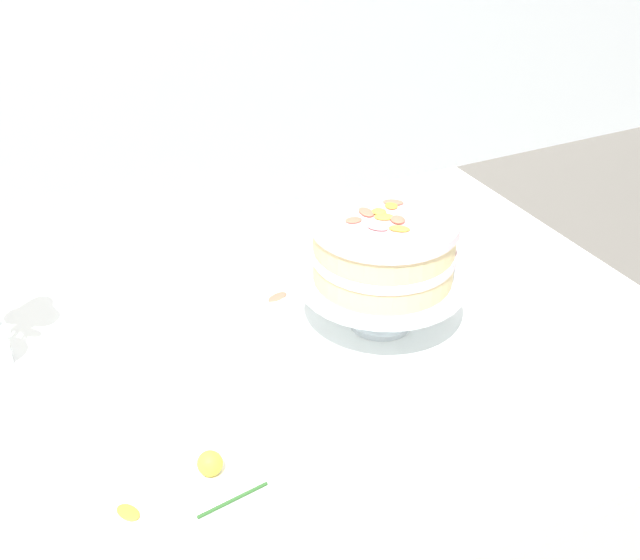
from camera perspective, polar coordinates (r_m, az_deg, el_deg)
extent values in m
cube|color=white|center=(1.37, -2.95, -5.47)|extent=(1.40, 1.00, 0.03)
cylinder|color=brown|center=(2.11, 8.00, -3.09)|extent=(0.06, 0.06, 0.71)
cube|color=white|center=(1.42, 4.31, -3.15)|extent=(0.35, 0.35, 0.00)
cylinder|color=silver|center=(1.42, 4.32, -2.93)|extent=(0.11, 0.11, 0.01)
cylinder|color=silver|center=(1.39, 4.39, -1.50)|extent=(0.03, 0.03, 0.07)
cylinder|color=silver|center=(1.37, 4.47, 0.02)|extent=(0.29, 0.29, 0.01)
cylinder|color=beige|center=(1.36, 4.51, 0.95)|extent=(0.24, 0.24, 0.04)
cylinder|color=beige|center=(1.34, 4.56, 1.98)|extent=(0.24, 0.24, 0.02)
cylinder|color=beige|center=(1.33, 4.61, 3.03)|extent=(0.24, 0.24, 0.04)
cylinder|color=beige|center=(1.31, 4.67, 4.12)|extent=(0.25, 0.25, 0.02)
ellipsoid|color=yellow|center=(1.27, 5.68, 3.68)|extent=(0.04, 0.04, 0.01)
ellipsoid|color=yellow|center=(1.32, 4.23, 4.89)|extent=(0.03, 0.03, 0.01)
ellipsoid|color=#E56B51|center=(1.29, 2.42, 4.28)|extent=(0.03, 0.02, 0.00)
ellipsoid|color=#E56B51|center=(1.36, 5.25, 5.55)|extent=(0.04, 0.04, 0.00)
ellipsoid|color=pink|center=(1.27, 4.10, 3.77)|extent=(0.04, 0.04, 0.01)
ellipsoid|color=yellow|center=(1.31, 4.59, 4.52)|extent=(0.04, 0.03, 0.00)
ellipsoid|color=orange|center=(1.35, 5.11, 5.31)|extent=(0.03, 0.03, 0.00)
ellipsoid|color=#E56B51|center=(1.32, 3.31, 4.87)|extent=(0.02, 0.04, 0.01)
ellipsoid|color=#E56B51|center=(1.30, 5.56, 4.32)|extent=(0.03, 0.03, 0.01)
cylinder|color=#2D6028|center=(1.11, -6.22, -15.32)|extent=(0.11, 0.02, 0.01)
sphere|color=yellow|center=(1.14, -7.85, -12.82)|extent=(0.04, 0.04, 0.04)
ellipsoid|color=#E56B51|center=(1.49, -3.05, -1.23)|extent=(0.05, 0.04, 0.01)
ellipsoid|color=pink|center=(1.24, 5.99, -9.13)|extent=(0.03, 0.03, 0.00)
ellipsoid|color=yellow|center=(1.72, 4.23, 3.70)|extent=(0.04, 0.04, 0.00)
ellipsoid|color=orange|center=(1.12, -13.51, -15.80)|extent=(0.04, 0.04, 0.00)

